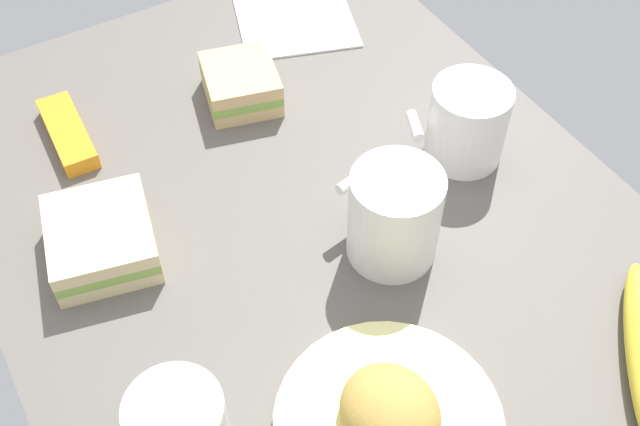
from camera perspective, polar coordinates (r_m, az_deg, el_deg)
The scene contains 8 objects.
tabletop at distance 80.22cm, azimuth -0.00°, elevation -1.84°, with size 90.00×64.00×2.00cm, color #5B5651.
plate_of_food at distance 67.03cm, azimuth 5.11°, elevation -14.81°, with size 19.51×19.51×5.80cm.
coffee_mug_black at distance 85.09cm, azimuth 10.76°, elevation 6.58°, with size 8.54×10.94×9.21cm.
coffee_mug_milky at distance 74.32cm, azimuth 5.46°, elevation -0.15°, with size 11.41×8.95×10.27cm.
sandwich_main at distance 79.05cm, azimuth -15.78°, elevation -1.83°, with size 13.02×12.18×4.40cm.
sandwich_side at distance 92.61cm, azimuth -5.84°, elevation 9.41°, with size 10.87×10.21×4.40cm.
snack_bar at distance 92.26cm, azimuth -18.06°, elevation 5.59°, with size 11.95×3.76×2.00cm, color orange.
paper_napkin at distance 105.68cm, azimuth -1.85°, elevation 14.07°, with size 14.94×14.94×0.30cm, color white.
Camera 1 is at (-42.75, 25.24, 64.01)cm, focal length 43.52 mm.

